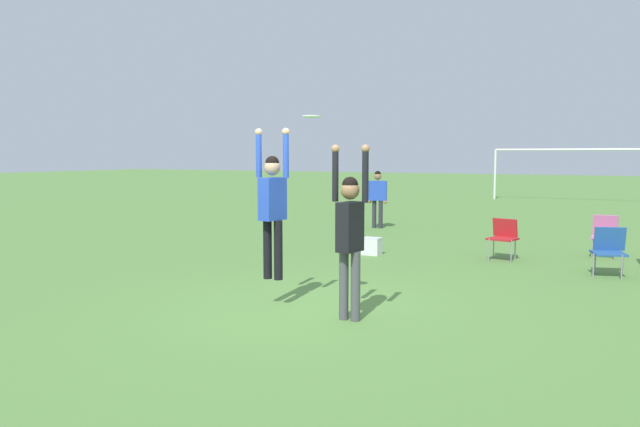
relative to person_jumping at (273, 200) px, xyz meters
name	(u,v)px	position (x,y,z in m)	size (l,w,h in m)	color
ground_plane	(307,310)	(0.52, 0.03, -1.47)	(120.00, 120.00, 0.00)	#56843D
person_jumping	(273,200)	(0.00, 0.00, 0.00)	(0.54, 0.41, 2.07)	black
person_defending	(350,227)	(1.25, -0.20, -0.29)	(0.51, 0.39, 2.22)	#4C4C51
frisbee	(312,116)	(0.68, -0.12, 1.11)	(0.26, 0.26, 0.03)	white
camping_chair_0	(605,233)	(3.86, 6.63, -0.97)	(0.49, 0.52, 0.86)	gray
camping_chair_1	(503,235)	(2.08, 5.35, -0.98)	(0.59, 0.63, 0.81)	gray
camping_chair_2	(609,248)	(4.03, 4.53, -0.99)	(0.64, 0.68, 0.83)	gray
person_spectator_near	(378,194)	(-2.17, 9.20, -0.50)	(0.58, 0.32, 1.63)	#2D2D38
cooler_box	(372,246)	(-0.48, 4.72, -1.29)	(0.37, 0.30, 0.36)	white
soccer_goal	(576,160)	(1.88, 22.44, 0.37)	(7.10, 0.10, 2.35)	white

